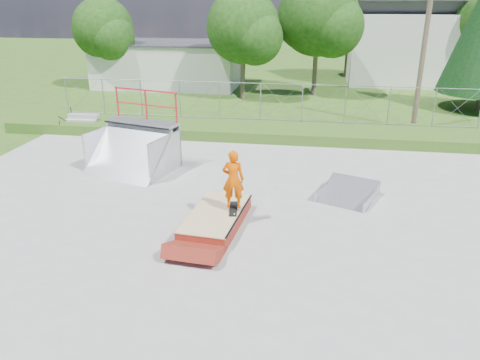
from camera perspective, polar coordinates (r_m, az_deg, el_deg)
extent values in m
plane|color=#2B5518|center=(13.43, -2.86, -5.62)|extent=(120.00, 120.00, 0.00)
cube|color=gray|center=(13.42, -2.86, -5.55)|extent=(20.00, 16.00, 0.04)
cube|color=#2B5518|center=(22.13, 2.14, 6.07)|extent=(24.00, 3.00, 0.50)
cube|color=maroon|center=(13.35, -2.93, -4.84)|extent=(1.64, 2.98, 0.40)
cube|color=tan|center=(13.26, -2.95, -4.01)|extent=(1.66, 3.01, 0.03)
cube|color=black|center=(13.31, -0.82, -3.59)|extent=(0.31, 0.81, 0.13)
imported|color=#E75200|center=(12.98, -0.84, -0.22)|extent=(0.65, 0.46, 1.68)
cube|color=silver|center=(35.60, -8.51, 13.75)|extent=(10.00, 6.00, 3.00)
cube|color=silver|center=(38.42, 19.34, 14.88)|extent=(8.00, 6.00, 5.00)
cube|color=#333439|center=(38.25, 20.00, 19.92)|extent=(8.40, 6.08, 6.08)
cylinder|color=brown|center=(24.30, 21.55, 15.03)|extent=(0.24, 0.24, 8.00)
cylinder|color=brown|center=(30.43, 0.34, 12.18)|extent=(0.30, 0.30, 2.45)
sphere|color=#133A0F|center=(30.09, 0.36, 18.18)|extent=(4.48, 4.48, 4.48)
sphere|color=#133A0F|center=(29.46, 1.87, 17.01)|extent=(3.36, 3.36, 3.36)
cylinder|color=brown|center=(32.04, 9.09, 12.71)|extent=(0.30, 0.30, 2.80)
sphere|color=#133A0F|center=(31.71, 9.49, 19.22)|extent=(5.12, 5.12, 5.12)
sphere|color=#133A0F|center=(31.12, 11.26, 17.89)|extent=(3.84, 3.84, 3.84)
cylinder|color=brown|center=(35.22, -15.84, 12.52)|extent=(0.30, 0.30, 2.27)
sphere|color=#133A0F|center=(34.93, -16.34, 17.30)|extent=(4.16, 4.16, 4.16)
sphere|color=#133A0F|center=(34.17, -15.39, 16.44)|extent=(3.12, 3.12, 3.12)
cylinder|color=brown|center=(37.80, 27.22, 11.83)|extent=(0.30, 0.30, 2.62)
cylinder|color=brown|center=(40.09, 12.84, 13.65)|extent=(0.30, 0.30, 2.10)
sphere|color=#133A0F|center=(39.84, 13.18, 17.54)|extent=(3.84, 3.84, 3.84)
sphere|color=#133A0F|center=(39.45, 14.24, 16.71)|extent=(2.88, 2.88, 2.88)
cylinder|color=brown|center=(30.71, 27.14, 8.77)|extent=(0.28, 0.28, 1.20)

